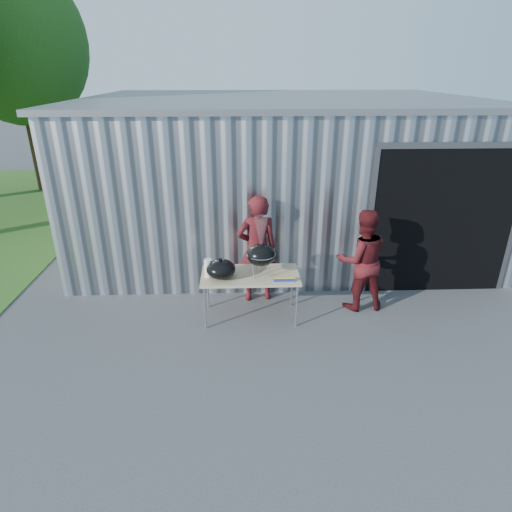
{
  "coord_description": "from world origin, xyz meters",
  "views": [
    {
      "loc": [
        -0.1,
        -4.99,
        3.64
      ],
      "look_at": [
        0.13,
        0.91,
        1.05
      ],
      "focal_mm": 30.0,
      "sensor_mm": 36.0,
      "label": 1
    }
  ],
  "objects_px": {
    "folding_table": "(250,277)",
    "person_bystander": "(361,260)",
    "kettle_grill": "(261,250)",
    "person_cook": "(257,249)"
  },
  "relations": [
    {
      "from": "person_bystander",
      "to": "person_cook",
      "type": "bearing_deg",
      "value": -15.7
    },
    {
      "from": "person_cook",
      "to": "person_bystander",
      "type": "relative_size",
      "value": 1.09
    },
    {
      "from": "folding_table",
      "to": "person_bystander",
      "type": "relative_size",
      "value": 0.89
    },
    {
      "from": "person_cook",
      "to": "folding_table",
      "type": "bearing_deg",
      "value": 68.02
    },
    {
      "from": "folding_table",
      "to": "person_cook",
      "type": "height_order",
      "value": "person_cook"
    },
    {
      "from": "folding_table",
      "to": "kettle_grill",
      "type": "xyz_separation_m",
      "value": [
        0.16,
        -0.03,
        0.46
      ]
    },
    {
      "from": "folding_table",
      "to": "person_bystander",
      "type": "height_order",
      "value": "person_bystander"
    },
    {
      "from": "folding_table",
      "to": "person_cook",
      "type": "distance_m",
      "value": 0.64
    },
    {
      "from": "kettle_grill",
      "to": "person_cook",
      "type": "bearing_deg",
      "value": 93.02
    },
    {
      "from": "kettle_grill",
      "to": "person_cook",
      "type": "height_order",
      "value": "person_cook"
    }
  ]
}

